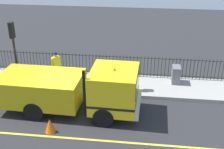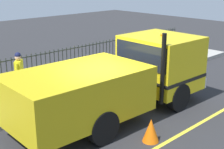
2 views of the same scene
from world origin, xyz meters
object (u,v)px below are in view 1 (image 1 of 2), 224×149
(traffic_light_near, at_px, (13,42))
(traffic_cone, at_px, (50,125))
(pedestrian_distant, at_px, (56,62))
(work_truck, at_px, (79,88))
(utility_cabinet, at_px, (176,75))
(worker_standing, at_px, (133,72))

(traffic_light_near, bearing_deg, traffic_cone, 40.19)
(pedestrian_distant, height_order, traffic_light_near, traffic_light_near)
(pedestrian_distant, bearing_deg, traffic_light_near, 168.49)
(work_truck, relative_size, utility_cabinet, 6.98)
(pedestrian_distant, distance_m, traffic_light_near, 2.78)
(work_truck, distance_m, traffic_cone, 2.28)
(worker_standing, height_order, traffic_light_near, traffic_light_near)
(worker_standing, xyz_separation_m, pedestrian_distant, (0.91, 4.61, -0.04))
(work_truck, bearing_deg, traffic_light_near, -113.20)
(traffic_cone, bearing_deg, worker_standing, -40.02)
(traffic_cone, bearing_deg, pedestrian_distant, 13.14)
(utility_cabinet, height_order, traffic_cone, utility_cabinet)
(work_truck, height_order, utility_cabinet, work_truck)
(pedestrian_distant, bearing_deg, utility_cabinet, -46.76)
(traffic_cone, bearing_deg, traffic_light_near, 38.94)
(traffic_cone, bearing_deg, utility_cabinet, -47.87)
(pedestrian_distant, bearing_deg, traffic_cone, -125.99)
(work_truck, distance_m, utility_cabinet, 6.05)
(worker_standing, distance_m, traffic_cone, 5.43)
(pedestrian_distant, distance_m, traffic_cone, 5.22)
(traffic_cone, bearing_deg, work_truck, -26.63)
(work_truck, xyz_separation_m, worker_standing, (2.25, -2.51, -0.06))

